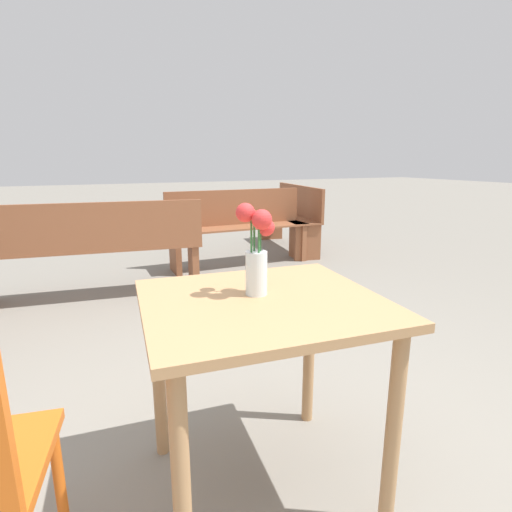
{
  "coord_description": "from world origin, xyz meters",
  "views": [
    {
      "loc": [
        -0.54,
        -1.14,
        1.19
      ],
      "look_at": [
        -0.0,
        0.05,
        0.87
      ],
      "focal_mm": 28.0,
      "sensor_mm": 36.0,
      "label": 1
    }
  ],
  "objects": [
    {
      "name": "bench_far",
      "position": [
        -0.44,
        2.43,
        0.47
      ],
      "size": [
        1.86,
        0.59,
        0.85
      ],
      "color": "brown",
      "rests_on": "ground_plane"
    },
    {
      "name": "ground_plane",
      "position": [
        0.0,
        0.0,
        0.0
      ],
      "size": [
        40.0,
        40.0,
        0.0
      ],
      "primitive_type": "plane",
      "color": "gray"
    },
    {
      "name": "bench_middle",
      "position": [
        2.13,
        3.54,
        0.45
      ],
      "size": [
        0.57,
        1.52,
        0.85
      ],
      "color": "brown",
      "rests_on": "ground_plane"
    },
    {
      "name": "bench_near",
      "position": [
        1.14,
        3.07,
        0.46
      ],
      "size": [
        1.63,
        0.36,
        0.85
      ],
      "color": "brown",
      "rests_on": "ground_plane"
    },
    {
      "name": "table_front",
      "position": [
        0.0,
        -0.0,
        0.61
      ],
      "size": [
        0.85,
        0.78,
        0.74
      ],
      "color": "tan",
      "rests_on": "ground_plane"
    },
    {
      "name": "flower_vase",
      "position": [
        -0.0,
        0.05,
        0.88
      ],
      "size": [
        0.14,
        0.14,
        0.32
      ],
      "color": "silver",
      "rests_on": "table_front"
    }
  ]
}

